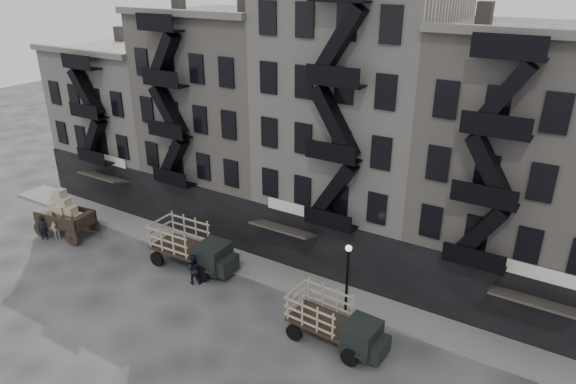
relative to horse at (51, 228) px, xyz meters
The scene contains 13 objects.
ground 18.53m from the horse, ahead, with size 140.00×140.00×0.00m, color #38383A.
sidewalk 19.02m from the horse, 13.27° to the left, with size 55.00×2.50×0.15m, color slate.
building_west 11.75m from the horse, 98.18° to the left, with size 10.00×11.35×13.20m.
building_midwest 15.03m from the horse, 50.85° to the left, with size 10.00×11.35×16.20m.
building_center 22.59m from the horse, 29.43° to the left, with size 10.00×11.35×18.20m.
building_mideast 31.08m from the horse, 20.12° to the left, with size 10.00×11.35×16.20m.
lamp_post 21.83m from the horse, ahead, with size 0.36×0.36×4.28m.
horse is the anchor object (origin of this frame).
wagon 1.57m from the horse, 68.54° to the left, with size 4.36×2.71×3.49m.
stake_truck_west 11.30m from the horse, 12.49° to the left, with size 5.84×2.56×2.89m.
stake_truck_east 22.13m from the horse, ahead, with size 5.30×2.42×2.60m.
pedestrian_west 0.49m from the horse, 130.00° to the right, with size 0.66×0.43×1.82m, color black.
pedestrian_mid 12.42m from the horse, ahead, with size 0.96×0.75×1.97m, color black.
Camera 1 is at (12.68, -19.14, 17.62)m, focal length 32.00 mm.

